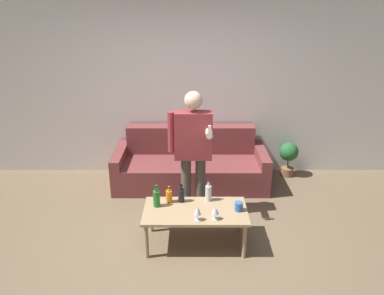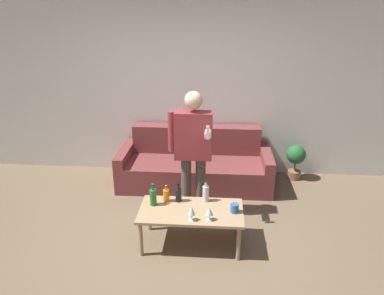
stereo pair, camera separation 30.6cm
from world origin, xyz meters
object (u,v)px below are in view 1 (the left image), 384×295
couch (190,164)px  coffee_table (195,213)px  bottle_orange (181,195)px  person_standing_front (192,146)px

couch → coffee_table: size_ratio=1.96×
couch → bottle_orange: 1.39m
person_standing_front → coffee_table: bearing=-87.7°
bottle_orange → couch: bearing=85.8°
couch → person_standing_front: bearing=-88.2°
couch → bottle_orange: size_ratio=10.48×
couch → person_standing_front: (0.03, -0.90, 0.64)m
couch → person_standing_front: 1.11m
couch → coffee_table: (0.05, -1.55, 0.10)m
coffee_table → bottle_orange: 0.27m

